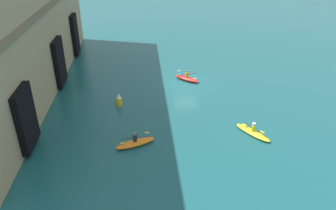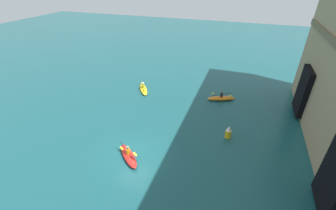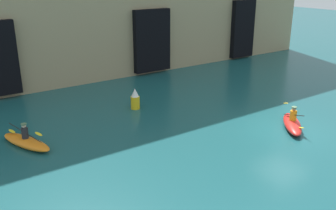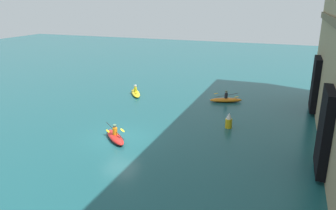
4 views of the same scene
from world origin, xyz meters
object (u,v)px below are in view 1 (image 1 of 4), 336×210
(kayak_yellow, at_px, (253,132))
(marker_buoy, at_px, (119,100))
(kayak_orange, at_px, (135,143))
(kayak_red, at_px, (187,78))

(kayak_yellow, bearing_deg, marker_buoy, -151.36)
(kayak_orange, xyz_separation_m, marker_buoy, (6.72, 1.54, 0.34))
(kayak_red, distance_m, kayak_yellow, 11.88)
(kayak_red, height_order, marker_buoy, marker_buoy)
(kayak_orange, xyz_separation_m, kayak_red, (11.98, -5.62, 0.02))
(kayak_yellow, bearing_deg, kayak_orange, -118.47)
(kayak_orange, relative_size, marker_buoy, 2.58)
(kayak_red, distance_m, marker_buoy, 8.89)
(marker_buoy, bearing_deg, kayak_orange, -167.09)
(kayak_yellow, height_order, marker_buoy, marker_buoy)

